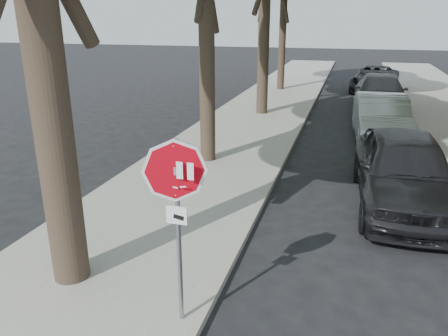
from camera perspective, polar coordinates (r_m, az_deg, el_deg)
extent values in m
plane|color=black|center=(6.38, 0.79, -20.93)|extent=(120.00, 120.00, 0.00)
cube|color=gray|center=(17.61, 3.31, 5.78)|extent=(4.00, 55.00, 0.12)
cube|color=#9E9384|center=(17.28, 9.97, 5.29)|extent=(0.12, 55.00, 0.13)
cube|color=#9E9384|center=(17.40, 24.53, 3.93)|extent=(0.12, 55.00, 0.13)
cylinder|color=gray|center=(5.77, -5.94, -8.69)|extent=(0.06, 0.06, 2.60)
cube|color=#99999E|center=(5.39, -6.38, -0.33)|extent=(0.05, 0.06, 0.10)
cylinder|color=#99999E|center=(5.39, -6.39, -0.34)|extent=(0.76, 0.32, 0.82)
cylinder|color=white|center=(5.37, -6.45, -0.39)|extent=(0.76, 0.32, 0.82)
cylinder|color=red|center=(5.37, -6.47, -0.41)|extent=(0.68, 0.29, 0.74)
cube|color=white|center=(5.43, -8.57, -0.04)|extent=(0.08, 0.00, 0.22)
cube|color=white|center=(5.38, -7.21, -0.18)|extent=(0.08, 0.00, 0.22)
cube|color=white|center=(5.33, -5.83, -0.31)|extent=(0.08, 0.00, 0.22)
cube|color=white|center=(5.28, -4.41, -0.46)|extent=(0.08, 0.00, 0.22)
cube|color=silver|center=(5.47, -7.52, -2.22)|extent=(0.08, 0.00, 0.03)
cube|color=silver|center=(5.43, -6.44, -2.54)|extent=(0.08, 0.00, 0.03)
cube|color=silver|center=(5.39, -5.36, -2.47)|extent=(0.08, 0.00, 0.03)
cube|color=white|center=(5.61, -6.20, -6.16)|extent=(0.28, 0.02, 0.24)
cube|color=black|center=(5.60, -5.95, -6.43)|extent=(0.15, 0.00, 0.08)
cylinder|color=black|center=(26.03, 7.80, 20.06)|extent=(0.40, 0.40, 9.00)
imported|color=black|center=(10.60, 22.45, -0.27)|extent=(2.21, 5.07, 1.70)
imported|color=#B1B5BA|center=(16.18, 19.81, 6.13)|extent=(1.94, 4.86, 1.57)
imported|color=#48484C|center=(21.56, 19.70, 9.20)|extent=(2.27, 5.57, 1.62)
imported|color=black|center=(27.21, 19.13, 10.93)|extent=(3.04, 5.49, 1.45)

